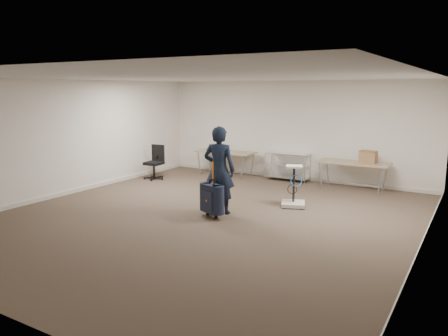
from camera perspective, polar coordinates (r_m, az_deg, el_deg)
The scene contains 10 objects.
ground at distance 8.96m, azimuth -2.25°, elevation -6.38°, with size 9.00×9.00×0.00m, color #4A3B2D.
room_shell at distance 10.09m, azimuth 2.04°, elevation -4.18°, with size 8.00×9.00×9.00m.
folding_table_left at distance 13.08m, azimuth 0.19°, elevation 1.97°, with size 1.80×0.75×0.73m.
folding_table_right at distance 11.63m, azimuth 16.51°, elevation 0.50°, with size 1.80×0.75×0.73m.
wire_shelf at distance 12.50m, azimuth 8.30°, elevation 0.37°, with size 1.22×0.47×0.80m.
person at distance 9.02m, azimuth -0.63°, elevation -0.28°, with size 0.67×0.44×1.83m, color black.
suitcase at distance 8.82m, azimuth -1.60°, elevation -4.01°, with size 0.48×0.37×1.15m.
office_chair at distance 12.77m, azimuth -9.02°, elevation -0.09°, with size 0.59×0.59×0.98m.
equipment_cart at distance 9.77m, azimuth 9.06°, elevation -3.62°, with size 0.65×0.65×0.92m.
cardboard_box at distance 11.62m, azimuth 18.31°, elevation 1.40°, with size 0.40×0.30×0.30m, color #8B5B41.
Camera 1 is at (4.70, -7.18, 2.56)m, focal length 35.00 mm.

